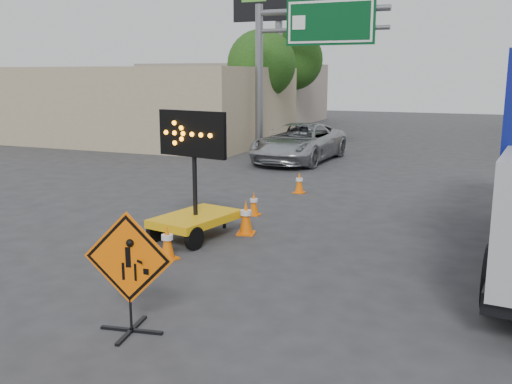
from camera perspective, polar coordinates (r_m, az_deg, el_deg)
The scene contains 14 objects.
ground at distance 9.03m, azimuth -4.97°, elevation -12.23°, with size 100.00×100.00×0.00m, color #2D2D30.
storefront_left_near at distance 32.66m, azimuth -10.73°, elevation 8.61°, with size 14.00×10.00×4.00m, color tan.
storefront_left_far at distance 45.42m, azimuth -2.00°, elevation 9.88°, with size 12.00×10.00×4.40m, color gray.
highway_gantry at distance 26.62m, azimuth 4.54°, elevation 14.73°, with size 6.18×0.38×6.90m.
billboard at distance 35.53m, azimuth 2.47°, elevation 17.68°, with size 6.10×0.54×9.85m.
tree_left_near at distance 31.61m, azimuth 0.55°, elevation 12.64°, with size 3.71×3.71×6.03m.
tree_left_far at distance 39.46m, azimuth 3.65°, elevation 13.06°, with size 4.10×4.10×6.66m.
construction_sign at distance 8.33m, azimuth -12.61°, elevation -7.59°, with size 1.34×0.95×1.79m.
arrow_board at distance 12.92m, azimuth -6.07°, elevation -1.83°, with size 1.80×2.22×2.88m.
pickup_truck at distance 24.32m, azimuth 4.35°, elevation 4.94°, with size 2.66×5.76×1.60m, color #AAADB2.
cone_a at distance 11.59m, azimuth -8.87°, elevation -4.95°, with size 0.47×0.47×0.72m.
cone_b at distance 13.23m, azimuth -1.01°, elevation -2.53°, with size 0.49×0.49×0.81m.
cone_c at distance 15.01m, azimuth -0.22°, elevation -1.15°, with size 0.33×0.33×0.63m.
cone_d at distance 17.86m, azimuth 4.35°, elevation 0.96°, with size 0.37×0.37×0.67m.
Camera 1 is at (3.86, -7.29, 3.66)m, focal length 40.00 mm.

